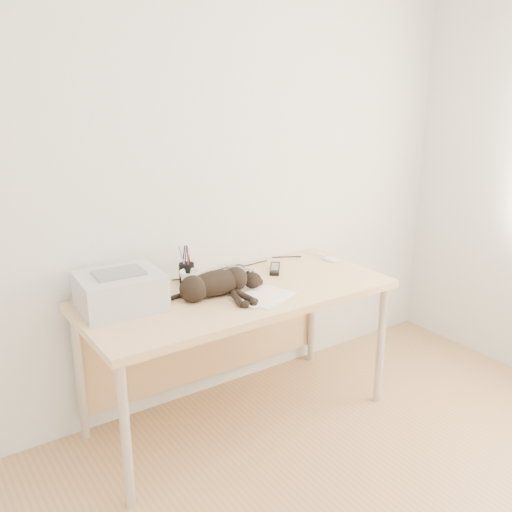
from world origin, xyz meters
TOP-DOWN VIEW (x-y plane):
  - wall_back at (0.00, 1.75)m, footprint 3.50×0.00m
  - desk at (0.00, 1.48)m, footprint 1.60×0.70m
  - printer at (-0.57, 1.52)m, footprint 0.40×0.35m
  - papers at (0.06, 1.25)m, footprint 0.33×0.27m
  - cat at (-0.14, 1.40)m, footprint 0.60×0.30m
  - mug at (-0.18, 1.57)m, footprint 0.14×0.14m
  - pen_cup at (-0.16, 1.64)m, footprint 0.08×0.08m
  - remote_grey at (0.18, 1.64)m, footprint 0.10×0.17m
  - remote_black at (0.34, 1.54)m, footprint 0.16×0.18m
  - mouse at (0.72, 1.50)m, footprint 0.09×0.12m
  - cable_tangle at (0.00, 1.70)m, footprint 1.36×0.07m

SIDE VIEW (x-z plane):
  - desk at x=0.00m, z-range 0.24..0.98m
  - papers at x=0.06m, z-range 0.74..0.75m
  - cable_tangle at x=0.00m, z-range 0.74..0.75m
  - remote_grey at x=0.18m, z-range 0.74..0.76m
  - remote_black at x=0.34m, z-range 0.74..0.76m
  - mouse at x=0.72m, z-range 0.74..0.78m
  - mug at x=-0.18m, z-range 0.74..0.83m
  - pen_cup at x=-0.16m, z-range 0.69..0.90m
  - cat at x=-0.14m, z-range 0.73..0.87m
  - printer at x=-0.57m, z-range 0.74..0.92m
  - wall_back at x=0.00m, z-range -0.45..3.05m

